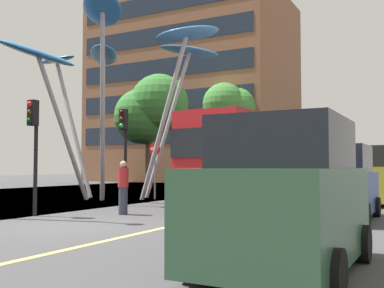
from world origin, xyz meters
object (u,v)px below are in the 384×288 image
at_px(red_bus, 270,156).
at_px(car_parked_mid, 339,185).
at_px(car_parked_far, 369,178).
at_px(leaf_sculpture, 112,58).
at_px(traffic_light_kerb_near, 34,132).
at_px(pedestrian, 123,187).
at_px(traffic_light_kerb_far, 124,136).
at_px(car_parked_near, 285,199).
at_px(no_entry_sign, 155,162).

distance_m(red_bus, car_parked_mid, 6.37).
bearing_deg(car_parked_mid, car_parked_far, 88.82).
bearing_deg(car_parked_mid, leaf_sculpture, 161.85).
bearing_deg(traffic_light_kerb_near, pedestrian, 39.34).
bearing_deg(leaf_sculpture, traffic_light_kerb_far, -45.40).
relative_size(traffic_light_kerb_far, pedestrian, 2.20).
bearing_deg(car_parked_far, traffic_light_kerb_far, -147.72).
height_order(traffic_light_kerb_far, car_parked_near, traffic_light_kerb_far).
bearing_deg(red_bus, pedestrian, -110.83).
bearing_deg(leaf_sculpture, no_entry_sign, 22.51).
height_order(traffic_light_kerb_near, car_parked_far, traffic_light_kerb_near).
distance_m(car_parked_near, car_parked_far, 13.25).
height_order(leaf_sculpture, traffic_light_kerb_near, leaf_sculpture).
bearing_deg(car_parked_far, car_parked_mid, -91.18).
xyz_separation_m(traffic_light_kerb_near, no_entry_sign, (-0.75, 8.16, -0.84)).
xyz_separation_m(car_parked_near, car_parked_mid, (-0.54, 7.24, -0.05)).
height_order(leaf_sculpture, car_parked_far, leaf_sculpture).
height_order(car_parked_far, pedestrian, car_parked_far).
distance_m(traffic_light_kerb_far, no_entry_sign, 4.05).
xyz_separation_m(traffic_light_kerb_near, car_parked_near, (9.08, -3.57, -1.57)).
distance_m(traffic_light_kerb_far, car_parked_near, 11.98).
distance_m(leaf_sculpture, car_parked_mid, 13.20).
bearing_deg(traffic_light_kerb_near, car_parked_mid, 23.22).
height_order(red_bus, no_entry_sign, red_bus).
xyz_separation_m(red_bus, car_parked_mid, (3.75, -5.05, -1.01)).
relative_size(leaf_sculpture, traffic_light_kerb_far, 3.01).
distance_m(traffic_light_kerb_far, car_parked_far, 10.09).
distance_m(traffic_light_kerb_far, pedestrian, 3.72).
bearing_deg(traffic_light_kerb_far, car_parked_mid, -4.75).
distance_m(leaf_sculpture, pedestrian, 9.51).
xyz_separation_m(pedestrian, no_entry_sign, (-2.90, 6.40, 0.92)).
xyz_separation_m(traffic_light_kerb_near, pedestrian, (2.15, 1.77, -1.75)).
bearing_deg(traffic_light_kerb_near, red_bus, 61.16).
xyz_separation_m(red_bus, car_parked_near, (4.29, -12.28, -0.97)).
bearing_deg(car_parked_near, red_bus, 109.24).
xyz_separation_m(car_parked_far, pedestrian, (-6.51, -7.90, -0.23)).
relative_size(red_bus, no_entry_sign, 4.23).
bearing_deg(leaf_sculpture, traffic_light_kerb_near, -69.82).
bearing_deg(red_bus, traffic_light_kerb_far, -136.19).
height_order(red_bus, traffic_light_kerb_near, red_bus).
bearing_deg(red_bus, no_entry_sign, -174.34).
relative_size(car_parked_near, car_parked_far, 0.99).
xyz_separation_m(car_parked_mid, no_entry_sign, (-9.29, 4.50, 0.78)).
distance_m(traffic_light_kerb_near, no_entry_sign, 8.24).
bearing_deg(traffic_light_kerb_far, no_entry_sign, 104.75).
height_order(car_parked_mid, car_parked_far, car_parked_far).
xyz_separation_m(car_parked_near, no_entry_sign, (-9.83, 11.73, 0.73)).
bearing_deg(traffic_light_kerb_near, car_parked_far, 48.12).
bearing_deg(traffic_light_kerb_near, traffic_light_kerb_far, 86.65).
bearing_deg(red_bus, car_parked_mid, -53.40).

